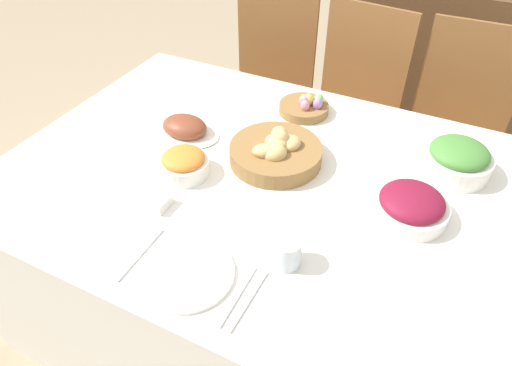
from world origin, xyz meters
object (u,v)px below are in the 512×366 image
sideboard (429,60)px  chair_far_center (350,106)px  spoon (249,300)px  drinking_cup (287,252)px  chair_far_right (454,131)px  dinner_plate (187,273)px  bread_basket (276,152)px  chair_far_left (267,86)px  green_salad_bowl (457,159)px  egg_basket (305,106)px  ham_platter (185,128)px  fork (140,254)px  knife (238,295)px  beet_salad_bowl (411,205)px  butter_dish (151,200)px  carrot_bowl (184,163)px

sideboard → chair_far_center: bearing=-105.9°
spoon → drinking_cup: 0.16m
chair_far_right → drinking_cup: size_ratio=12.04×
dinner_plate → spoon: size_ratio=1.24×
chair_far_center → bread_basket: 0.87m
chair_far_left → green_salad_bowl: chair_far_left is taller
chair_far_right → egg_basket: size_ratio=5.21×
sideboard → ham_platter: size_ratio=4.45×
chair_far_left → fork: (0.27, -1.36, 0.23)m
fork → spoon: (0.32, 0.00, 0.00)m
chair_far_left → green_salad_bowl: bearing=-36.1°
fork → knife: bearing=-0.8°
green_salad_bowl → dinner_plate: size_ratio=0.89×
chair_far_center → drinking_cup: size_ratio=12.04×
bread_basket → fork: size_ratio=1.56×
beet_salad_bowl → dinner_plate: (-0.45, -0.46, -0.04)m
butter_dish → beet_salad_bowl: bearing=22.5°
chair_far_center → spoon: size_ratio=5.00×
sideboard → dinner_plate: size_ratio=4.71×
egg_basket → carrot_bowl: size_ratio=1.18×
beet_salad_bowl → butter_dish: bearing=-157.5°
chair_far_center → green_salad_bowl: (0.51, -0.63, 0.28)m
ham_platter → egg_basket: bearing=44.7°
bread_basket → beet_salad_bowl: (0.45, -0.07, 0.00)m
ham_platter → knife: size_ratio=1.31×
beet_salad_bowl → drinking_cup: (-0.25, -0.32, 0.00)m
beet_salad_bowl → chair_far_center: bearing=115.3°
chair_far_right → chair_far_left: same height
ham_platter → spoon: (0.53, -0.53, -0.02)m
sideboard → fork: size_ratio=5.83×
carrot_bowl → drinking_cup: bearing=-23.8°
green_salad_bowl → fork: green_salad_bowl is taller
chair_far_left → bread_basket: 0.97m
carrot_bowl → green_salad_bowl: green_salad_bowl is taller
carrot_bowl → dinner_plate: 0.41m
green_salad_bowl → knife: 0.83m
chair_far_right → chair_far_center: same height
chair_far_right → bread_basket: chair_far_right is taller
knife → butter_dish: 0.42m
egg_basket → knife: (0.17, -0.85, -0.02)m
chair_far_right → egg_basket: bearing=-137.2°
ham_platter → green_salad_bowl: green_salad_bowl is taller
dinner_plate → drinking_cup: drinking_cup is taller
beet_salad_bowl → knife: beet_salad_bowl is taller
chair_far_center → sideboard: 0.87m
chair_far_center → bread_basket: bearing=-84.9°
chair_far_left → drinking_cup: size_ratio=12.04×
green_salad_bowl → chair_far_center: bearing=129.0°
beet_salad_bowl → knife: (-0.31, -0.46, -0.04)m
chair_far_center → drinking_cup: chair_far_center is taller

